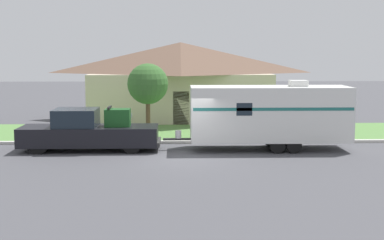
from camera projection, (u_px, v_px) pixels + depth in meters
name	position (u px, v px, depth m)	size (l,w,h in m)	color
ground_plane	(186.00, 158.00, 22.92)	(120.00, 120.00, 0.00)	#47474C
curb_strip	(185.00, 142.00, 26.63)	(80.00, 0.30, 0.14)	beige
lawn_strip	(184.00, 132.00, 30.25)	(80.00, 7.00, 0.03)	#568442
house_across_street	(181.00, 79.00, 36.42)	(12.71, 7.68, 5.18)	beige
pickup_truck	(88.00, 132.00, 24.64)	(6.41, 2.02, 2.04)	black
travel_trailer	(270.00, 113.00, 24.78)	(8.60, 2.30, 3.23)	black
mailbox	(127.00, 120.00, 27.38)	(0.48, 0.20, 1.41)	brown
tree_in_yard	(148.00, 84.00, 28.28)	(2.17, 2.17, 3.93)	brown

